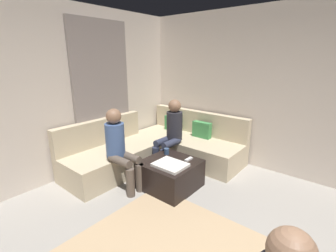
# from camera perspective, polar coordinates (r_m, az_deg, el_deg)

# --- Properties ---
(wall_back) EXTENTS (6.00, 0.12, 2.70)m
(wall_back) POSITION_cam_1_polar(r_m,az_deg,el_deg) (4.19, 30.16, 6.47)
(wall_back) COLOR beige
(wall_back) RESTS_ON ground_plane
(wall_left) EXTENTS (0.12, 6.00, 2.70)m
(wall_left) POSITION_cam_1_polar(r_m,az_deg,el_deg) (3.83, -32.46, 5.39)
(wall_left) COLOR beige
(wall_left) RESTS_ON ground_plane
(curtain_panel) EXTENTS (0.06, 1.10, 2.50)m
(curtain_panel) POSITION_cam_1_polar(r_m,az_deg,el_deg) (4.34, -15.41, 7.01)
(curtain_panel) COLOR gray
(curtain_panel) RESTS_ON ground_plane
(sectional_couch) EXTENTS (2.10, 2.55, 0.87)m
(sectional_couch) POSITION_cam_1_polar(r_m,az_deg,el_deg) (4.41, -2.48, -5.36)
(sectional_couch) COLOR #C6B593
(sectional_couch) RESTS_ON ground_plane
(ottoman) EXTENTS (0.76, 0.76, 0.42)m
(ottoman) POSITION_cam_1_polar(r_m,az_deg,el_deg) (3.64, 0.52, -11.50)
(ottoman) COLOR black
(ottoman) RESTS_ON ground_plane
(folded_blanket) EXTENTS (0.44, 0.36, 0.04)m
(folded_blanket) POSITION_cam_1_polar(r_m,az_deg,el_deg) (3.40, 0.56, -9.31)
(folded_blanket) COLOR white
(folded_blanket) RESTS_ON ottoman
(coffee_mug) EXTENTS (0.08, 0.08, 0.10)m
(coffee_mug) POSITION_cam_1_polar(r_m,az_deg,el_deg) (3.78, -0.35, -6.07)
(coffee_mug) COLOR #334C72
(coffee_mug) RESTS_ON ottoman
(game_remote) EXTENTS (0.05, 0.15, 0.02)m
(game_remote) POSITION_cam_1_polar(r_m,az_deg,el_deg) (3.60, 5.00, -7.93)
(game_remote) COLOR white
(game_remote) RESTS_ON ottoman
(person_on_couch_back) EXTENTS (0.30, 0.60, 1.20)m
(person_on_couch_back) POSITION_cam_1_polar(r_m,az_deg,el_deg) (4.16, 0.72, -1.19)
(person_on_couch_back) COLOR #2D3347
(person_on_couch_back) RESTS_ON ground_plane
(person_on_couch_side) EXTENTS (0.60, 0.30, 1.20)m
(person_on_couch_side) POSITION_cam_1_polar(r_m,az_deg,el_deg) (3.54, -11.51, -4.72)
(person_on_couch_side) COLOR brown
(person_on_couch_side) RESTS_ON ground_plane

